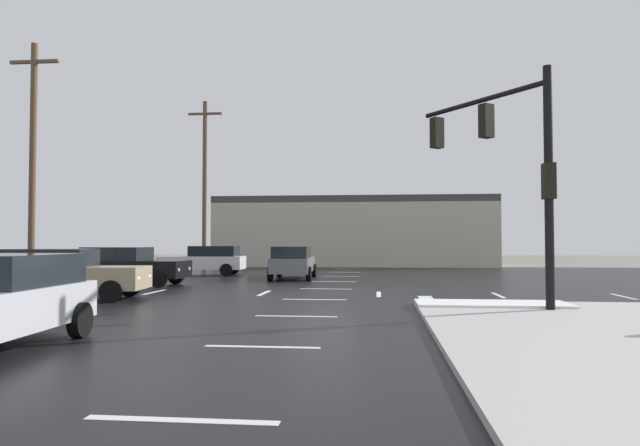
{
  "coord_description": "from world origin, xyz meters",
  "views": [
    {
      "loc": [
        1.97,
        -19.58,
        1.82
      ],
      "look_at": [
        -0.67,
        6.3,
        2.69
      ],
      "focal_mm": 31.78,
      "sensor_mm": 36.0,
      "label": 1
    }
  ],
  "objects_px": {
    "sedan_white": "(205,260)",
    "sedan_black": "(128,265)",
    "traffic_signal_mast": "(510,154)",
    "utility_pole_far": "(33,158)",
    "sedan_grey": "(293,262)",
    "sedan_tan": "(66,273)",
    "utility_pole_distant": "(205,182)"
  },
  "relations": [
    {
      "from": "sedan_black",
      "to": "sedan_white",
      "type": "bearing_deg",
      "value": 84.31
    },
    {
      "from": "sedan_white",
      "to": "sedan_grey",
      "type": "distance_m",
      "value": 5.78
    },
    {
      "from": "sedan_grey",
      "to": "utility_pole_distant",
      "type": "distance_m",
      "value": 11.62
    },
    {
      "from": "sedan_black",
      "to": "sedan_grey",
      "type": "bearing_deg",
      "value": 39.75
    },
    {
      "from": "sedan_white",
      "to": "sedan_black",
      "type": "distance_m",
      "value": 7.4
    },
    {
      "from": "sedan_white",
      "to": "utility_pole_distant",
      "type": "bearing_deg",
      "value": -74.4
    },
    {
      "from": "sedan_white",
      "to": "sedan_black",
      "type": "height_order",
      "value": "same"
    },
    {
      "from": "traffic_signal_mast",
      "to": "sedan_grey",
      "type": "relative_size",
      "value": 1.33
    },
    {
      "from": "sedan_tan",
      "to": "utility_pole_distant",
      "type": "distance_m",
      "value": 19.21
    },
    {
      "from": "sedan_tan",
      "to": "utility_pole_distant",
      "type": "xyz_separation_m",
      "value": [
        -1.39,
        18.54,
        4.82
      ]
    },
    {
      "from": "sedan_grey",
      "to": "sedan_tan",
      "type": "bearing_deg",
      "value": 150.32
    },
    {
      "from": "traffic_signal_mast",
      "to": "sedan_tan",
      "type": "distance_m",
      "value": 13.69
    },
    {
      "from": "utility_pole_far",
      "to": "sedan_grey",
      "type": "bearing_deg",
      "value": 22.76
    },
    {
      "from": "utility_pole_distant",
      "to": "utility_pole_far",
      "type": "bearing_deg",
      "value": -106.66
    },
    {
      "from": "sedan_white",
      "to": "sedan_black",
      "type": "relative_size",
      "value": 1.0
    },
    {
      "from": "traffic_signal_mast",
      "to": "utility_pole_distant",
      "type": "bearing_deg",
      "value": 0.15
    },
    {
      "from": "traffic_signal_mast",
      "to": "utility_pole_distant",
      "type": "xyz_separation_m",
      "value": [
        -14.62,
        19.73,
        1.49
      ]
    },
    {
      "from": "sedan_grey",
      "to": "utility_pole_far",
      "type": "height_order",
      "value": "utility_pole_far"
    },
    {
      "from": "utility_pole_far",
      "to": "utility_pole_distant",
      "type": "distance_m",
      "value": 12.99
    },
    {
      "from": "sedan_grey",
      "to": "sedan_black",
      "type": "bearing_deg",
      "value": 125.71
    },
    {
      "from": "sedan_black",
      "to": "utility_pole_far",
      "type": "bearing_deg",
      "value": 178.22
    },
    {
      "from": "sedan_grey",
      "to": "sedan_tan",
      "type": "relative_size",
      "value": 0.98
    },
    {
      "from": "traffic_signal_mast",
      "to": "utility_pole_far",
      "type": "height_order",
      "value": "utility_pole_far"
    },
    {
      "from": "sedan_white",
      "to": "sedan_tan",
      "type": "bearing_deg",
      "value": 85.94
    },
    {
      "from": "sedan_white",
      "to": "utility_pole_far",
      "type": "distance_m",
      "value": 10.03
    },
    {
      "from": "sedan_white",
      "to": "sedan_tan",
      "type": "relative_size",
      "value": 0.98
    },
    {
      "from": "traffic_signal_mast",
      "to": "utility_pole_far",
      "type": "relative_size",
      "value": 0.59
    },
    {
      "from": "sedan_white",
      "to": "sedan_black",
      "type": "xyz_separation_m",
      "value": [
        -1.0,
        -7.34,
        0.0
      ]
    },
    {
      "from": "sedan_black",
      "to": "sedan_tan",
      "type": "bearing_deg",
      "value": -81.75
    },
    {
      "from": "utility_pole_far",
      "to": "traffic_signal_mast",
      "type": "bearing_deg",
      "value": -21.67
    },
    {
      "from": "traffic_signal_mast",
      "to": "sedan_white",
      "type": "bearing_deg",
      "value": 5.52
    },
    {
      "from": "traffic_signal_mast",
      "to": "sedan_grey",
      "type": "bearing_deg",
      "value": -3.28
    }
  ]
}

